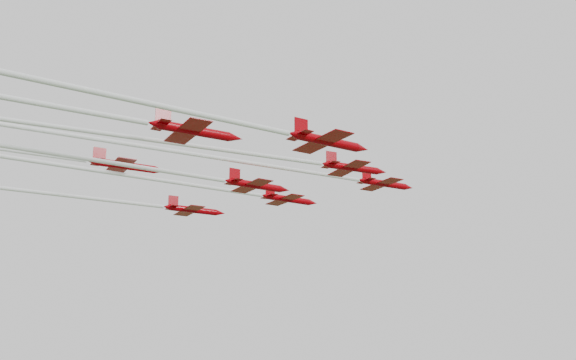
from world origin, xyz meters
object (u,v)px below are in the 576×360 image
Objects in this scene: jet_row2_left at (212,188)px; jet_row3_mid at (178,173)px; jet_row3_left at (113,201)px; jet_row3_right at (261,127)px; jet_lead at (282,168)px; jet_row2_right at (236,152)px; jet_row4_left at (48,155)px; jet_row4_right at (118,117)px.

jet_row2_left is 1.13× the size of jet_row3_mid.
jet_row3_left reaches higher than jet_row3_right.
jet_lead reaches higher than jet_row2_left.
jet_row2_left is 18.51m from jet_row2_right.
jet_row3_left is 24.04m from jet_row3_mid.
jet_row3_mid is 18.97m from jet_row4_left.
jet_row2_left reaches higher than jet_row3_right.
jet_row3_mid is at bearing -42.48° from jet_row2_left.
jet_row3_mid is 15.82m from jet_row4_right.
jet_row4_right reaches higher than jet_row2_left.
jet_row2_left is 30.57m from jet_row4_right.
jet_row2_right is at bearing 106.36° from jet_row4_right.
jet_row2_right is 1.37× the size of jet_row3_right.
jet_row3_mid is (-5.26, -14.62, -3.07)m from jet_lead.
jet_row3_left is 1.27× the size of jet_row3_right.
jet_row3_right is at bearing -8.69° from jet_row2_right.
jet_row4_left is 1.11× the size of jet_row4_right.
jet_lead is at bearing 142.98° from jet_row3_right.
jet_row4_left reaches higher than jet_row3_right.
jet_lead is at bearing 113.68° from jet_row4_right.
jet_row4_left is at bearing -110.34° from jet_lead.
jet_row3_mid is (7.29, -12.97, -1.91)m from jet_row2_left.
jet_row2_right is at bearing -55.72° from jet_lead.
jet_row4_right reaches higher than jet_row2_right.
jet_row2_left is 17.13m from jet_row3_left.
jet_row4_right reaches higher than jet_row3_right.
jet_row4_right is (6.60, -14.27, 1.83)m from jet_row3_mid.
jet_row3_mid is (23.12, -6.47, -1.12)m from jet_row3_left.
jet_lead is 1.17× the size of jet_row3_left.
jet_row2_right is 26.90m from jet_row4_left.
jet_row4_left reaches higher than jet_row2_left.
jet_row2_left is at bearing 138.05° from jet_row4_right.
jet_row2_left is at bearing 170.91° from jet_row2_right.
jet_row4_right is at bearing 9.17° from jet_row4_left.
jet_row3_mid is 1.03× the size of jet_row4_left.
jet_row4_right reaches higher than jet_row3_mid.
jet_row4_right is (-1.37, -16.75, -0.05)m from jet_row2_right.
jet_row2_left is 1.01× the size of jet_row3_left.
jet_lead is at bearing 25.66° from jet_row2_left.
jet_row3_left is 1.27× the size of jet_row4_right.
jet_row3_left is 1.11× the size of jet_row3_mid.
jet_row2_right is (2.71, -12.13, -1.19)m from jet_lead.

